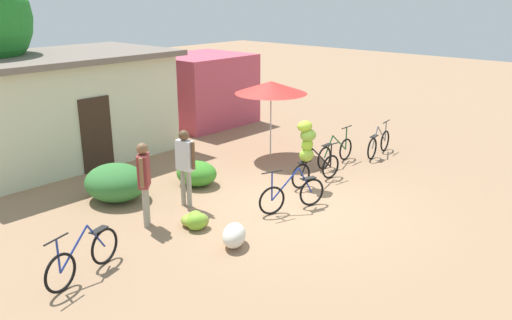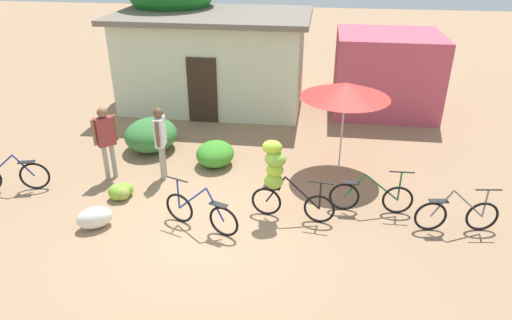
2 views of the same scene
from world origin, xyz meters
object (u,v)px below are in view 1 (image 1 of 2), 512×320
market_umbrella (271,87)px  bicycle_near_pile (292,195)px  bicycle_rightmost (379,144)px  building_low (61,106)px  bicycle_center_loaded (309,147)px  produce_sack (234,235)px  person_bystander (144,175)px  person_vendor (185,160)px  banana_pile_on_ground (196,221)px  bicycle_by_shop (335,152)px  shop_pink (202,89)px  bicycle_leftmost (83,257)px

market_umbrella → bicycle_near_pile: market_umbrella is taller
bicycle_near_pile → bicycle_rightmost: (4.96, 0.64, -0.01)m
building_low → bicycle_near_pile: (1.33, -7.34, -1.16)m
bicycle_center_loaded → market_umbrella: bearing=60.9°
bicycle_center_loaded → produce_sack: size_ratio=2.46×
bicycle_near_pile → bicycle_rightmost: size_ratio=0.98×
person_bystander → building_low: bearing=76.8°
person_vendor → person_bystander: (-1.24, -0.18, 0.00)m
bicycle_rightmost → person_bystander: bearing=171.7°
person_bystander → banana_pile_on_ground: bearing=-54.5°
building_low → bicycle_by_shop: building_low is taller
market_umbrella → shop_pink: bearing=71.8°
bicycle_by_shop → bicycle_rightmost: bearing=-16.1°
person_vendor → bicycle_rightmost: bearing=-11.5°
bicycle_by_shop → building_low: bearing=127.0°
shop_pink → banana_pile_on_ground: 9.16m
bicycle_by_shop → produce_sack: 5.63m
bicycle_rightmost → market_umbrella: bearing=133.4°
bicycle_rightmost → banana_pile_on_ground: bicycle_rightmost is taller
building_low → bicycle_near_pile: size_ratio=3.86×
shop_pink → bicycle_near_pile: size_ratio=1.99×
market_umbrella → bicycle_center_loaded: bearing=-119.1°
bicycle_by_shop → banana_pile_on_ground: bearing=-178.0°
building_low → produce_sack: bearing=-95.8°
produce_sack → person_vendor: 2.45m
building_low → shop_pink: bearing=1.5°
banana_pile_on_ground → person_bystander: size_ratio=0.42×
bicycle_rightmost → produce_sack: 7.12m
person_vendor → produce_sack: bearing=-107.8°
banana_pile_on_ground → market_umbrella: bearing=23.2°
building_low → bicycle_by_shop: (4.69, -6.24, -1.17)m
bicycle_near_pile → banana_pile_on_ground: 2.25m
market_umbrella → person_vendor: size_ratio=1.25×
bicycle_near_pile → bicycle_by_shop: size_ratio=0.93×
person_bystander → bicycle_by_shop: bearing=-6.1°
building_low → banana_pile_on_ground: size_ratio=8.26×
building_low → bicycle_rightmost: 9.26m
bicycle_rightmost → shop_pink: bearing=96.0°
bicycle_leftmost → market_umbrella: bearing=16.0°
building_low → banana_pile_on_ground: 6.61m
market_umbrella → bicycle_center_loaded: market_umbrella is taller
building_low → bicycle_near_pile: 7.55m
market_umbrella → bicycle_leftmost: (-7.37, -2.11, -1.68)m
building_low → produce_sack: building_low is taller
market_umbrella → banana_pile_on_ground: (-4.80, -2.06, -1.89)m
bicycle_center_loaded → banana_pile_on_ground: bicycle_center_loaded is taller
building_low → produce_sack: 7.74m
bicycle_center_loaded → bicycle_by_shop: bicycle_center_loaded is taller
building_low → person_bystander: (-1.31, -5.59, -0.42)m
banana_pile_on_ground → produce_sack: 1.16m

